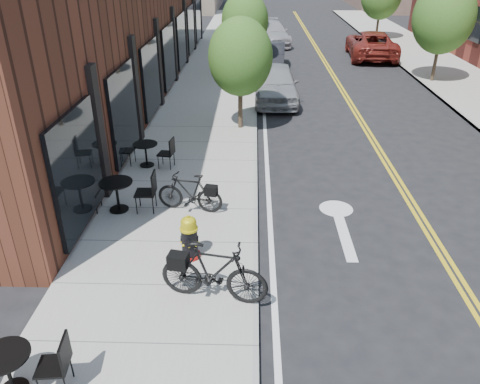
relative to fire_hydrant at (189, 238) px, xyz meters
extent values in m
plane|color=black|center=(1.42, -0.95, -0.59)|extent=(120.00, 120.00, 0.00)
cube|color=#9E9B93|center=(-0.58, 9.05, -0.53)|extent=(4.00, 70.00, 0.12)
cube|color=#432115|center=(-5.08, 13.05, 2.91)|extent=(5.00, 28.00, 7.00)
cylinder|color=#382B1E|center=(0.82, 8.05, 0.34)|extent=(0.16, 0.16, 1.61)
ellipsoid|color=#2D5A1C|center=(0.82, 8.05, 2.02)|extent=(2.20, 2.20, 2.64)
cylinder|color=#382B1E|center=(0.82, 16.05, 0.37)|extent=(0.16, 0.16, 1.68)
ellipsoid|color=#2D5A1C|center=(0.82, 16.05, 2.13)|extent=(2.30, 2.30, 2.76)
cylinder|color=#382B1E|center=(0.82, 24.05, 0.32)|extent=(0.16, 0.16, 1.57)
ellipsoid|color=#2D5A1C|center=(0.82, 24.05, 1.95)|extent=(2.10, 2.10, 2.52)
cylinder|color=#382B1E|center=(0.82, 32.05, 0.39)|extent=(0.16, 0.16, 1.71)
cylinder|color=#382B1E|center=(10.02, 15.05, 0.44)|extent=(0.16, 0.16, 1.82)
ellipsoid|color=#2D5A1C|center=(10.02, 15.05, 2.47)|extent=(2.80, 2.80, 3.36)
cylinder|color=#382B1E|center=(10.02, 27.05, 0.44)|extent=(0.16, 0.16, 1.82)
cylinder|color=maroon|center=(0.00, 0.00, -0.44)|extent=(0.44, 0.44, 0.06)
cylinder|color=black|center=(0.00, 0.00, -0.11)|extent=(0.34, 0.34, 0.64)
cylinder|color=gold|center=(0.00, 0.00, 0.22)|extent=(0.39, 0.39, 0.04)
cylinder|color=gold|center=(0.00, 0.00, 0.31)|extent=(0.33, 0.33, 0.15)
ellipsoid|color=gold|center=(0.00, 0.00, 0.39)|extent=(0.32, 0.32, 0.19)
cylinder|color=gold|center=(0.00, 0.00, 0.49)|extent=(0.06, 0.06, 0.06)
imported|color=black|center=(-0.24, 1.95, 0.03)|extent=(1.70, 0.77, 0.99)
imported|color=black|center=(0.61, -1.32, 0.13)|extent=(2.07, 0.93, 1.20)
cylinder|color=black|center=(-2.18, -3.43, -0.12)|extent=(0.06, 0.06, 0.68)
cylinder|color=black|center=(-2.18, -3.43, 0.23)|extent=(0.81, 0.81, 0.03)
cylinder|color=black|center=(-2.01, 1.91, -0.45)|extent=(0.48, 0.48, 0.03)
cylinder|color=black|center=(-2.01, 1.91, -0.09)|extent=(0.07, 0.07, 0.74)
cylinder|color=black|center=(-2.01, 1.91, 0.29)|extent=(0.82, 0.82, 0.03)
cylinder|color=black|center=(-1.87, 4.59, -0.45)|extent=(0.48, 0.48, 0.03)
cylinder|color=black|center=(-1.87, 4.59, -0.13)|extent=(0.07, 0.07, 0.66)
cylinder|color=black|center=(-1.87, 4.59, 0.21)|extent=(0.83, 0.83, 0.03)
imported|color=#929599|center=(2.22, 11.72, 0.18)|extent=(1.86, 4.53, 1.54)
imported|color=black|center=(2.22, 17.82, 0.09)|extent=(1.68, 4.18, 1.35)
imported|color=#A3A3A8|center=(2.40, 25.11, 0.17)|extent=(2.82, 5.45, 1.51)
imported|color=maroon|center=(8.27, 20.91, 0.20)|extent=(3.03, 5.82, 1.57)
camera|label=1|loc=(1.28, -8.06, 5.29)|focal=35.00mm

